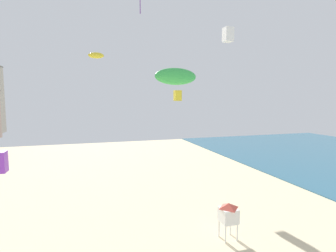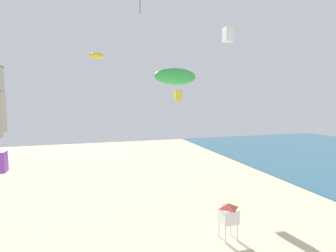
{
  "view_description": "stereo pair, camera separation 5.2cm",
  "coord_description": "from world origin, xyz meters",
  "px_view_note": "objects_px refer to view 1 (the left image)",
  "views": [
    {
      "loc": [
        0.97,
        0.04,
        9.52
      ],
      "look_at": [
        6.35,
        17.48,
        7.73
      ],
      "focal_mm": 27.54,
      "sensor_mm": 36.0,
      "label": 1
    },
    {
      "loc": [
        1.02,
        0.02,
        9.52
      ],
      "look_at": [
        6.35,
        17.48,
        7.73
      ],
      "focal_mm": 27.54,
      "sensor_mm": 36.0,
      "label": 2
    }
  ],
  "objects_px": {
    "lifeguard_stand": "(228,213)",
    "kite_yellow_parafoil": "(96,55)",
    "kite_yellow_box": "(178,96)",
    "kite_white_box": "(228,35)",
    "kite_green_parafoil": "(176,76)"
  },
  "relations": [
    {
      "from": "lifeguard_stand",
      "to": "kite_yellow_parafoil",
      "type": "bearing_deg",
      "value": 93.54
    },
    {
      "from": "kite_yellow_box",
      "to": "kite_white_box",
      "type": "bearing_deg",
      "value": -92.78
    },
    {
      "from": "kite_green_parafoil",
      "to": "kite_yellow_box",
      "type": "distance_m",
      "value": 19.76
    },
    {
      "from": "lifeguard_stand",
      "to": "kite_yellow_box",
      "type": "bearing_deg",
      "value": 63.73
    },
    {
      "from": "kite_green_parafoil",
      "to": "kite_white_box",
      "type": "distance_m",
      "value": 8.92
    },
    {
      "from": "kite_yellow_parafoil",
      "to": "kite_yellow_box",
      "type": "height_order",
      "value": "kite_yellow_parafoil"
    },
    {
      "from": "kite_green_parafoil",
      "to": "kite_white_box",
      "type": "relative_size",
      "value": 2.03
    },
    {
      "from": "kite_white_box",
      "to": "kite_yellow_parafoil",
      "type": "bearing_deg",
      "value": 119.76
    },
    {
      "from": "lifeguard_stand",
      "to": "kite_yellow_parafoil",
      "type": "relative_size",
      "value": 1.36
    },
    {
      "from": "kite_green_parafoil",
      "to": "kite_white_box",
      "type": "height_order",
      "value": "kite_white_box"
    },
    {
      "from": "kite_yellow_parafoil",
      "to": "kite_white_box",
      "type": "bearing_deg",
      "value": -60.24
    },
    {
      "from": "lifeguard_stand",
      "to": "kite_green_parafoil",
      "type": "xyz_separation_m",
      "value": [
        -4.9,
        -3.06,
        8.85
      ]
    },
    {
      "from": "kite_yellow_parafoil",
      "to": "kite_green_parafoil",
      "type": "bearing_deg",
      "value": -81.9
    },
    {
      "from": "lifeguard_stand",
      "to": "kite_green_parafoil",
      "type": "relative_size",
      "value": 1.22
    },
    {
      "from": "lifeguard_stand",
      "to": "kite_white_box",
      "type": "bearing_deg",
      "value": 46.28
    }
  ]
}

